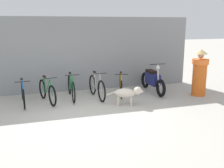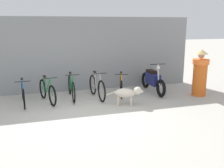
# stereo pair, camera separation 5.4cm
# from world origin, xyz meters

# --- Properties ---
(ground_plane) EXTENTS (60.00, 60.00, 0.00)m
(ground_plane) POSITION_xyz_m (0.00, 0.00, 0.00)
(ground_plane) COLOR #B7B2A5
(shop_wall_back) EXTENTS (9.91, 0.20, 2.76)m
(shop_wall_back) POSITION_xyz_m (0.00, 3.23, 1.38)
(shop_wall_back) COLOR gray
(shop_wall_back) RESTS_ON ground
(bicycle_0) EXTENTS (0.46, 1.72, 0.83)m
(bicycle_0) POSITION_xyz_m (-1.62, 1.92, 0.34)
(bicycle_0) COLOR black
(bicycle_0) RESTS_ON ground
(bicycle_1) EXTENTS (0.54, 1.64, 0.87)m
(bicycle_1) POSITION_xyz_m (-0.87, 1.92, 0.36)
(bicycle_1) COLOR black
(bicycle_1) RESTS_ON ground
(bicycle_2) EXTENTS (0.46, 1.79, 0.90)m
(bicycle_2) POSITION_xyz_m (-0.05, 2.13, 0.37)
(bicycle_2) COLOR black
(bicycle_2) RESTS_ON ground
(bicycle_3) EXTENTS (0.46, 1.71, 0.93)m
(bicycle_3) POSITION_xyz_m (0.79, 1.91, 0.38)
(bicycle_3) COLOR black
(bicycle_3) RESTS_ON ground
(bicycle_4) EXTENTS (0.59, 1.57, 0.83)m
(bicycle_4) POSITION_xyz_m (1.72, 2.05, 0.34)
(bicycle_4) COLOR black
(bicycle_4) RESTS_ON ground
(motorcycle) EXTENTS (0.58, 2.01, 1.13)m
(motorcycle) POSITION_xyz_m (2.98, 2.06, 0.45)
(motorcycle) COLOR black
(motorcycle) RESTS_ON ground
(stray_dog) EXTENTS (1.09, 0.60, 0.60)m
(stray_dog) POSITION_xyz_m (1.51, 0.82, 0.40)
(stray_dog) COLOR beige
(stray_dog) RESTS_ON ground
(person_in_robes) EXTENTS (0.80, 0.80, 1.65)m
(person_in_robes) POSITION_xyz_m (4.36, 1.16, 0.83)
(person_in_robes) COLOR orange
(person_in_robes) RESTS_ON ground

